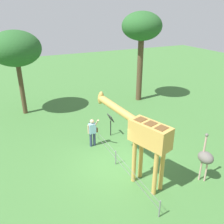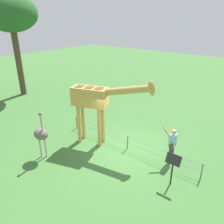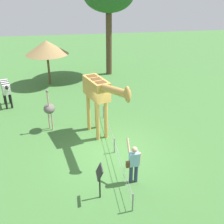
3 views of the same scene
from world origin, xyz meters
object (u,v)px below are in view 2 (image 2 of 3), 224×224
(ostrich, at_px, (41,134))
(tree_west, at_px, (11,14))
(giraffe, at_px, (96,100))
(visitor, at_px, (172,144))
(info_sign, at_px, (173,163))

(ostrich, bearing_deg, tree_west, 152.99)
(tree_west, bearing_deg, giraffe, -11.55)
(visitor, bearing_deg, info_sign, -65.17)
(visitor, relative_size, info_sign, 1.31)
(ostrich, height_order, info_sign, ostrich)
(giraffe, xyz_separation_m, tree_west, (-9.84, 2.01, 3.69))
(ostrich, bearing_deg, giraffe, 65.07)
(giraffe, height_order, info_sign, giraffe)
(ostrich, xyz_separation_m, tree_west, (-8.71, 4.44, 4.82))
(ostrich, xyz_separation_m, info_sign, (5.33, 1.87, -0.23))
(giraffe, bearing_deg, info_sign, -7.55)
(tree_west, bearing_deg, ostrich, -27.01)
(giraffe, relative_size, info_sign, 2.94)
(visitor, bearing_deg, ostrich, -145.55)
(info_sign, bearing_deg, visitor, 114.83)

